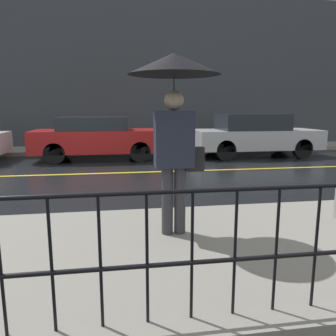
% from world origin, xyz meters
% --- Properties ---
extents(ground_plane, '(80.00, 80.00, 0.00)m').
position_xyz_m(ground_plane, '(0.00, 0.00, 0.00)').
color(ground_plane, black).
extents(sidewalk_near, '(28.00, 3.07, 0.14)m').
position_xyz_m(sidewalk_near, '(0.00, -5.31, 0.07)').
color(sidewalk_near, gray).
rests_on(sidewalk_near, ground_plane).
extents(sidewalk_far, '(28.00, 2.06, 0.14)m').
position_xyz_m(sidewalk_far, '(0.00, 4.80, 0.07)').
color(sidewalk_far, gray).
rests_on(sidewalk_far, ground_plane).
extents(lane_marking, '(25.20, 0.12, 0.01)m').
position_xyz_m(lane_marking, '(0.00, 0.00, 0.00)').
color(lane_marking, gold).
rests_on(lane_marking, ground_plane).
extents(building_storefront, '(28.00, 0.30, 6.58)m').
position_xyz_m(building_storefront, '(0.00, 5.98, 3.29)').
color(building_storefront, '#383D42').
rests_on(building_storefront, ground_plane).
extents(pedestrian, '(1.10, 1.10, 2.22)m').
position_xyz_m(pedestrian, '(1.67, -4.86, 1.89)').
color(pedestrian, '#333338').
rests_on(pedestrian, sidewalk_near).
extents(car_red, '(4.33, 1.71, 1.45)m').
position_xyz_m(car_red, '(0.33, 2.52, 0.75)').
color(car_red, maroon).
rests_on(car_red, ground_plane).
extents(car_silver, '(4.51, 1.84, 1.53)m').
position_xyz_m(car_silver, '(5.93, 2.52, 0.78)').
color(car_silver, '#B2B5BA').
rests_on(car_silver, ground_plane).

